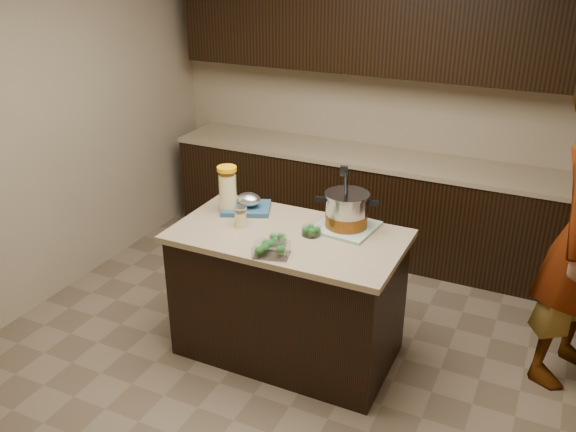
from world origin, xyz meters
name	(u,v)px	position (x,y,z in m)	size (l,w,h in m)	color
ground_plane	(288,350)	(0.00, 0.00, 0.00)	(4.00, 4.00, 0.00)	brown
room_shell	(288,106)	(0.00, 0.00, 1.71)	(4.04, 4.04, 2.72)	tan
back_cabinets	(375,149)	(0.00, 1.74, 0.94)	(3.60, 0.63, 2.33)	black
island	(288,294)	(0.00, 0.00, 0.45)	(1.46, 0.81, 0.90)	black
dish_towel	(346,227)	(0.30, 0.23, 0.91)	(0.36, 0.36, 0.02)	#5C8962
stock_pot	(347,212)	(0.30, 0.22, 1.01)	(0.39, 0.35, 0.40)	#B7B7BC
lemonade_pitcher	(228,191)	(-0.51, 0.13, 1.05)	(0.16, 0.16, 0.32)	#F4E195
mason_jar	(241,217)	(-0.33, -0.03, 0.96)	(0.10, 0.10, 0.14)	#F4E195
broccoli_tub_left	(311,231)	(0.14, 0.04, 0.93)	(0.14, 0.14, 0.06)	silver
broccoli_tub_right	(278,240)	(0.01, -0.16, 0.92)	(0.14, 0.14, 0.05)	silver
broccoli_tub_rect	(272,250)	(0.04, -0.31, 0.93)	(0.24, 0.20, 0.07)	silver
blue_tray	(247,205)	(-0.40, 0.20, 0.94)	(0.39, 0.36, 0.12)	navy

